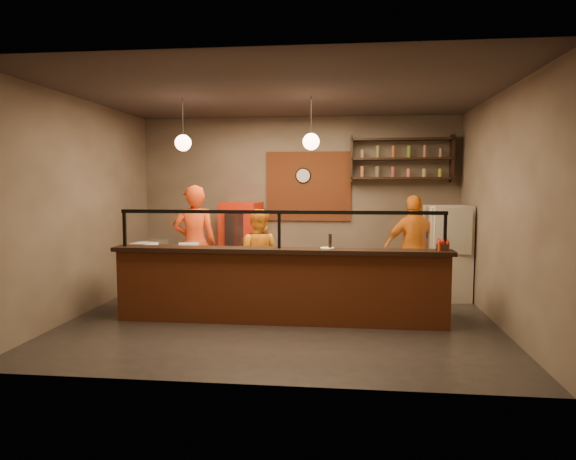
# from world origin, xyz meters

# --- Properties ---
(floor) EXTENTS (6.00, 6.00, 0.00)m
(floor) POSITION_xyz_m (0.00, 0.00, 0.00)
(floor) COLOR black
(floor) RESTS_ON ground
(ceiling) EXTENTS (6.00, 6.00, 0.00)m
(ceiling) POSITION_xyz_m (0.00, 0.00, 3.20)
(ceiling) COLOR #382E2B
(ceiling) RESTS_ON wall_back
(wall_back) EXTENTS (6.00, 0.00, 6.00)m
(wall_back) POSITION_xyz_m (0.00, 2.50, 1.60)
(wall_back) COLOR #6F6151
(wall_back) RESTS_ON floor
(wall_left) EXTENTS (0.00, 5.00, 5.00)m
(wall_left) POSITION_xyz_m (-3.00, 0.00, 1.60)
(wall_left) COLOR #6F6151
(wall_left) RESTS_ON floor
(wall_right) EXTENTS (0.00, 5.00, 5.00)m
(wall_right) POSITION_xyz_m (3.00, 0.00, 1.60)
(wall_right) COLOR #6F6151
(wall_right) RESTS_ON floor
(wall_front) EXTENTS (6.00, 0.00, 6.00)m
(wall_front) POSITION_xyz_m (0.00, -2.50, 1.60)
(wall_front) COLOR #6F6151
(wall_front) RESTS_ON floor
(brick_patch) EXTENTS (1.60, 0.04, 1.30)m
(brick_patch) POSITION_xyz_m (0.20, 2.47, 1.90)
(brick_patch) COLOR brown
(brick_patch) RESTS_ON wall_back
(service_counter) EXTENTS (4.60, 0.25, 1.00)m
(service_counter) POSITION_xyz_m (0.00, -0.30, 0.50)
(service_counter) COLOR brown
(service_counter) RESTS_ON floor
(counter_ledge) EXTENTS (4.70, 0.37, 0.06)m
(counter_ledge) POSITION_xyz_m (0.00, -0.30, 1.03)
(counter_ledge) COLOR black
(counter_ledge) RESTS_ON service_counter
(worktop_cabinet) EXTENTS (4.60, 0.75, 0.85)m
(worktop_cabinet) POSITION_xyz_m (0.00, 0.20, 0.42)
(worktop_cabinet) COLOR gray
(worktop_cabinet) RESTS_ON floor
(worktop) EXTENTS (4.60, 0.75, 0.05)m
(worktop) POSITION_xyz_m (0.00, 0.20, 0.88)
(worktop) COLOR beige
(worktop) RESTS_ON worktop_cabinet
(sneeze_guard) EXTENTS (4.50, 0.05, 0.52)m
(sneeze_guard) POSITION_xyz_m (0.00, -0.30, 1.37)
(sneeze_guard) COLOR white
(sneeze_guard) RESTS_ON counter_ledge
(wall_shelving) EXTENTS (1.84, 0.28, 0.85)m
(wall_shelving) POSITION_xyz_m (1.90, 2.32, 2.40)
(wall_shelving) COLOR black
(wall_shelving) RESTS_ON wall_back
(wall_clock) EXTENTS (0.30, 0.04, 0.30)m
(wall_clock) POSITION_xyz_m (0.10, 2.46, 2.10)
(wall_clock) COLOR black
(wall_clock) RESTS_ON wall_back
(pendant_left) EXTENTS (0.24, 0.24, 0.77)m
(pendant_left) POSITION_xyz_m (-1.50, 0.20, 2.55)
(pendant_left) COLOR black
(pendant_left) RESTS_ON ceiling
(pendant_right) EXTENTS (0.24, 0.24, 0.77)m
(pendant_right) POSITION_xyz_m (0.40, 0.20, 2.55)
(pendant_right) COLOR black
(pendant_right) RESTS_ON ceiling
(cook_left) EXTENTS (0.80, 0.62, 1.93)m
(cook_left) POSITION_xyz_m (-1.57, 0.94, 0.96)
(cook_left) COLOR red
(cook_left) RESTS_ON floor
(cook_mid) EXTENTS (0.82, 0.69, 1.54)m
(cook_mid) POSITION_xyz_m (-0.52, 0.99, 0.77)
(cook_mid) COLOR orange
(cook_mid) RESTS_ON floor
(cook_right) EXTENTS (1.08, 0.58, 1.76)m
(cook_right) POSITION_xyz_m (2.05, 1.40, 0.88)
(cook_right) COLOR orange
(cook_right) RESTS_ON floor
(fridge) EXTENTS (0.75, 0.71, 1.59)m
(fridge) POSITION_xyz_m (2.60, 1.49, 0.79)
(fridge) COLOR beige
(fridge) RESTS_ON floor
(red_cooler) EXTENTS (0.76, 0.71, 1.60)m
(red_cooler) POSITION_xyz_m (-1.04, 2.15, 0.80)
(red_cooler) COLOR red
(red_cooler) RESTS_ON floor
(pizza_dough) EXTENTS (0.71, 0.71, 0.01)m
(pizza_dough) POSITION_xyz_m (-0.33, 0.17, 0.91)
(pizza_dough) COLOR beige
(pizza_dough) RESTS_ON worktop
(prep_tub_a) EXTENTS (0.34, 0.30, 0.14)m
(prep_tub_a) POSITION_xyz_m (-2.15, 0.30, 0.97)
(prep_tub_a) COLOR silver
(prep_tub_a) RESTS_ON worktop
(prep_tub_b) EXTENTS (0.36, 0.32, 0.15)m
(prep_tub_b) POSITION_xyz_m (-1.45, 0.24, 0.97)
(prep_tub_b) COLOR silver
(prep_tub_b) RESTS_ON worktop
(prep_tub_c) EXTENTS (0.36, 0.32, 0.15)m
(prep_tub_c) POSITION_xyz_m (-2.15, 0.15, 0.98)
(prep_tub_c) COLOR silver
(prep_tub_c) RESTS_ON worktop
(rolling_pin) EXTENTS (0.37, 0.28, 0.07)m
(rolling_pin) POSITION_xyz_m (-1.58, 0.31, 0.93)
(rolling_pin) COLOR yellow
(rolling_pin) RESTS_ON worktop
(condiment_caddy) EXTENTS (0.19, 0.16, 0.09)m
(condiment_caddy) POSITION_xyz_m (2.20, -0.28, 1.10)
(condiment_caddy) COLOR black
(condiment_caddy) RESTS_ON counter_ledge
(pepper_mill) EXTENTS (0.05, 0.05, 0.20)m
(pepper_mill) POSITION_xyz_m (0.70, -0.26, 1.16)
(pepper_mill) COLOR black
(pepper_mill) RESTS_ON counter_ledge
(small_plate) EXTENTS (0.23, 0.23, 0.01)m
(small_plate) POSITION_xyz_m (0.66, -0.26, 1.07)
(small_plate) COLOR silver
(small_plate) RESTS_ON counter_ledge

